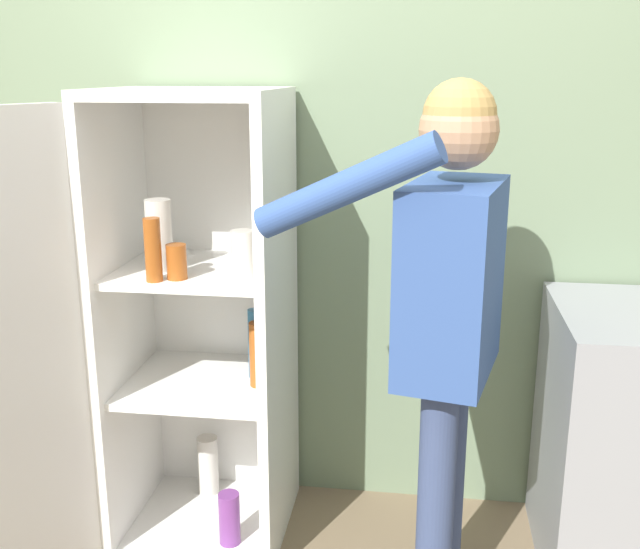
% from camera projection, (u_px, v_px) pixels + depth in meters
% --- Properties ---
extents(wall_back, '(7.00, 0.06, 2.55)m').
position_uv_depth(wall_back, '(312.00, 176.00, 2.76)').
color(wall_back, gray).
rests_on(wall_back, ground_plane).
extents(refrigerator, '(0.87, 1.12, 1.60)m').
position_uv_depth(refrigerator, '(166.00, 331.00, 2.55)').
color(refrigerator, white).
rests_on(refrigerator, ground_plane).
extents(person, '(0.71, 0.56, 1.63)m').
position_uv_depth(person, '(448.00, 292.00, 2.15)').
color(person, '#384770').
rests_on(person, ground_plane).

